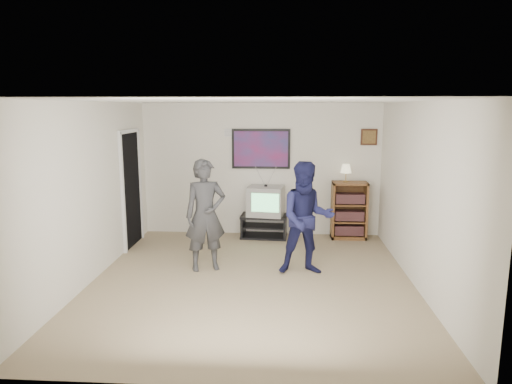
# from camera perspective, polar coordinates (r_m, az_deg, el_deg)

# --- Properties ---
(room_shell) EXTENTS (4.51, 5.00, 2.51)m
(room_shell) POSITION_cam_1_polar(r_m,az_deg,el_deg) (6.56, -0.34, 0.27)
(room_shell) COLOR #8D7F59
(room_shell) RESTS_ON ground
(media_stand) EXTENTS (0.89, 0.53, 0.43)m
(media_stand) POSITION_cam_1_polar(r_m,az_deg,el_deg) (8.62, 1.01, -4.28)
(media_stand) COLOR black
(media_stand) RESTS_ON room_shell
(crt_television) EXTENTS (0.72, 0.63, 0.55)m
(crt_television) POSITION_cam_1_polar(r_m,az_deg,el_deg) (8.51, 1.23, -1.11)
(crt_television) COLOR #989793
(crt_television) RESTS_ON media_stand
(bookshelf) EXTENTS (0.65, 0.37, 1.06)m
(bookshelf) POSITION_cam_1_polar(r_m,az_deg,el_deg) (8.67, 11.55, -2.25)
(bookshelf) COLOR brown
(bookshelf) RESTS_ON room_shell
(table_lamp) EXTENTS (0.20, 0.20, 0.32)m
(table_lamp) POSITION_cam_1_polar(r_m,az_deg,el_deg) (8.57, 11.17, 2.33)
(table_lamp) COLOR #FFF4C1
(table_lamp) RESTS_ON bookshelf
(person_tall) EXTENTS (0.71, 0.59, 1.68)m
(person_tall) POSITION_cam_1_polar(r_m,az_deg,el_deg) (6.84, -6.34, -2.90)
(person_tall) COLOR #333335
(person_tall) RESTS_ON room_shell
(person_short) EXTENTS (0.86, 0.70, 1.66)m
(person_short) POSITION_cam_1_polar(r_m,az_deg,el_deg) (6.67, 6.35, -3.30)
(person_short) COLOR #181A43
(person_short) RESTS_ON room_shell
(controller_left) EXTENTS (0.08, 0.13, 0.04)m
(controller_left) POSITION_cam_1_polar(r_m,az_deg,el_deg) (6.93, -6.20, 0.05)
(controller_left) COLOR white
(controller_left) RESTS_ON person_tall
(controller_right) EXTENTS (0.07, 0.12, 0.03)m
(controller_right) POSITION_cam_1_polar(r_m,az_deg,el_deg) (6.80, 6.80, -0.95)
(controller_right) COLOR white
(controller_right) RESTS_ON person_short
(poster) EXTENTS (1.10, 0.03, 0.75)m
(poster) POSITION_cam_1_polar(r_m,az_deg,el_deg) (8.62, 0.63, 5.41)
(poster) COLOR black
(poster) RESTS_ON room_shell
(air_vent) EXTENTS (0.28, 0.02, 0.14)m
(air_vent) POSITION_cam_1_polar(r_m,az_deg,el_deg) (8.64, -3.04, 7.41)
(air_vent) COLOR white
(air_vent) RESTS_ON room_shell
(small_picture) EXTENTS (0.30, 0.03, 0.30)m
(small_picture) POSITION_cam_1_polar(r_m,az_deg,el_deg) (8.73, 13.94, 6.69)
(small_picture) COLOR #452416
(small_picture) RESTS_ON room_shell
(doorway) EXTENTS (0.03, 0.85, 2.00)m
(doorway) POSITION_cam_1_polar(r_m,az_deg,el_deg) (8.27, -15.37, 0.27)
(doorway) COLOR black
(doorway) RESTS_ON room_shell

